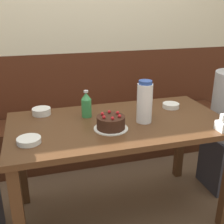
# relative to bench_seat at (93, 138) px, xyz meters

# --- Properties ---
(ground_plane) EXTENTS (12.00, 12.00, 0.00)m
(ground_plane) POSITION_rel_bench_seat_xyz_m (0.00, -0.83, -0.21)
(ground_plane) COLOR brown
(back_wall) EXTENTS (4.80, 0.04, 2.50)m
(back_wall) POSITION_rel_bench_seat_xyz_m (0.00, 0.22, 1.04)
(back_wall) COLOR #4C2314
(back_wall) RESTS_ON ground_plane
(bench_seat) EXTENTS (2.69, 0.38, 0.42)m
(bench_seat) POSITION_rel_bench_seat_xyz_m (0.00, 0.00, 0.00)
(bench_seat) COLOR #472314
(bench_seat) RESTS_ON ground_plane
(dining_table) EXTENTS (1.40, 0.73, 0.72)m
(dining_table) POSITION_rel_bench_seat_xyz_m (0.00, -0.83, 0.41)
(dining_table) COLOR #4C2D19
(dining_table) RESTS_ON ground_plane
(birthday_cake) EXTENTS (0.21, 0.21, 0.10)m
(birthday_cake) POSITION_rel_bench_seat_xyz_m (-0.08, -0.93, 0.55)
(birthday_cake) COLOR white
(birthday_cake) RESTS_ON dining_table
(water_pitcher) EXTENTS (0.10, 0.10, 0.27)m
(water_pitcher) POSITION_rel_bench_seat_xyz_m (0.15, -0.88, 0.64)
(water_pitcher) COLOR white
(water_pitcher) RESTS_ON dining_table
(soju_bottle) EXTENTS (0.07, 0.07, 0.18)m
(soju_bottle) POSITION_rel_bench_seat_xyz_m (-0.18, -0.69, 0.60)
(soju_bottle) COLOR #388E4C
(soju_bottle) RESTS_ON dining_table
(bowl_soup_white) EXTENTS (0.13, 0.13, 0.04)m
(bowl_soup_white) POSITION_rel_bench_seat_xyz_m (-0.47, -0.56, 0.53)
(bowl_soup_white) COLOR white
(bowl_soup_white) RESTS_ON dining_table
(bowl_rice_small) EXTENTS (0.13, 0.13, 0.03)m
(bowl_rice_small) POSITION_rel_bench_seat_xyz_m (-0.56, -0.98, 0.53)
(bowl_rice_small) COLOR white
(bowl_rice_small) RESTS_ON dining_table
(bowl_side_dish) EXTENTS (0.12, 0.12, 0.03)m
(bowl_side_dish) POSITION_rel_bench_seat_xyz_m (0.44, -0.69, 0.53)
(bowl_side_dish) COLOR white
(bowl_side_dish) RESTS_ON dining_table
(glass_water_tall) EXTENTS (0.07, 0.07, 0.10)m
(glass_water_tall) POSITION_rel_bench_seat_xyz_m (0.20, -0.79, 0.56)
(glass_water_tall) COLOR silver
(glass_water_tall) RESTS_ON dining_table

